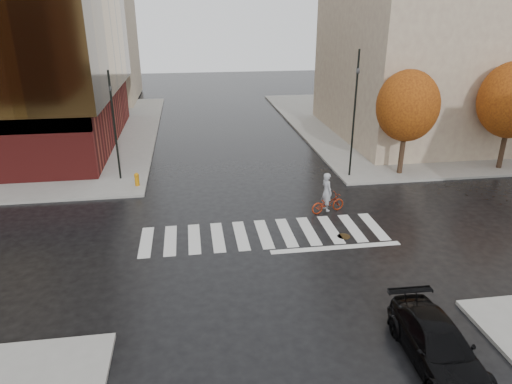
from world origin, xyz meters
TOP-DOWN VIEW (x-y plane):
  - ground at (0.00, 0.00)m, footprint 120.00×120.00m
  - sidewalk_ne at (21.00, 21.00)m, footprint 30.00×30.00m
  - crosswalk at (0.00, 0.50)m, footprint 12.00×3.00m
  - building_ne_tan at (17.00, 17.00)m, footprint 16.00×16.00m
  - building_nw_far at (-16.00, 37.00)m, footprint 14.00×12.00m
  - tree_ne_a at (10.00, 7.40)m, footprint 3.80×3.80m
  - sedan at (3.77, -8.62)m, footprint 1.92×4.47m
  - cyclist at (3.69, 2.50)m, footprint 2.04×1.18m
  - traffic_light_nw at (-7.66, 9.00)m, footprint 0.20×0.18m
  - traffic_light_ne at (6.67, 7.47)m, footprint 0.22×0.24m
  - fire_hydrant at (-6.50, 7.55)m, footprint 0.29×0.29m
  - manhole at (3.69, -0.31)m, footprint 0.78×0.78m

SIDE VIEW (x-z plane):
  - ground at x=0.00m, z-range 0.00..0.00m
  - crosswalk at x=0.00m, z-range 0.00..0.01m
  - manhole at x=3.69m, z-range 0.00..0.01m
  - sidewalk_ne at x=21.00m, z-range 0.00..0.15m
  - fire_hydrant at x=-6.50m, z-range 0.19..0.99m
  - sedan at x=3.77m, z-range 0.00..1.28m
  - cyclist at x=3.69m, z-range -0.35..1.84m
  - traffic_light_nw at x=-7.66m, z-range 0.54..7.12m
  - tree_ne_a at x=10.00m, z-range 1.20..7.71m
  - traffic_light_ne at x=6.67m, z-range 0.73..8.41m
  - building_ne_tan at x=17.00m, z-range 0.15..18.15m
  - building_nw_far at x=-16.00m, z-range 0.15..20.15m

